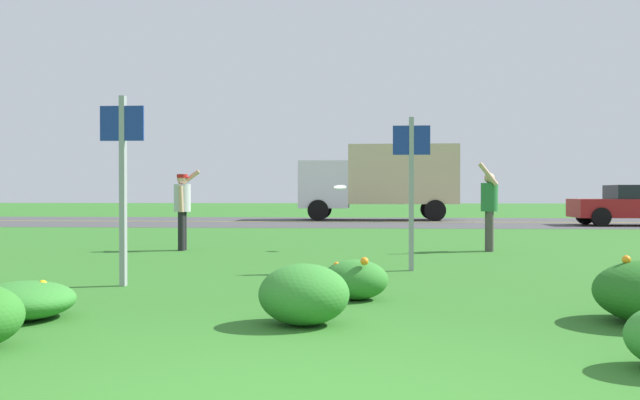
{
  "coord_description": "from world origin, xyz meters",
  "views": [
    {
      "loc": [
        0.37,
        -3.58,
        1.19
      ],
      "look_at": [
        -0.55,
        9.39,
        1.04
      ],
      "focal_mm": 38.99,
      "sensor_mm": 36.0,
      "label": 1
    }
  ],
  "objects_px": {
    "sign_post_by_roadside": "(411,177)",
    "person_thrower_red_cap_gray_shirt": "(182,204)",
    "frisbee_white": "(340,187)",
    "person_catcher_green_shirt": "(489,204)",
    "sign_post_near_path": "(123,170)",
    "car_red_center_left": "(638,205)",
    "box_truck_white": "(381,178)"
  },
  "relations": [
    {
      "from": "person_catcher_green_shirt",
      "to": "car_red_center_left",
      "type": "distance_m",
      "value": 13.48
    },
    {
      "from": "person_catcher_green_shirt",
      "to": "frisbee_white",
      "type": "bearing_deg",
      "value": 179.04
    },
    {
      "from": "box_truck_white",
      "to": "car_red_center_left",
      "type": "bearing_deg",
      "value": -25.81
    },
    {
      "from": "sign_post_by_roadside",
      "to": "frisbee_white",
      "type": "bearing_deg",
      "value": 108.69
    },
    {
      "from": "sign_post_by_roadside",
      "to": "person_thrower_red_cap_gray_shirt",
      "type": "relative_size",
      "value": 1.4
    },
    {
      "from": "sign_post_near_path",
      "to": "person_thrower_red_cap_gray_shirt",
      "type": "bearing_deg",
      "value": 97.41
    },
    {
      "from": "sign_post_near_path",
      "to": "person_thrower_red_cap_gray_shirt",
      "type": "distance_m",
      "value": 5.43
    },
    {
      "from": "frisbee_white",
      "to": "car_red_center_left",
      "type": "xyz_separation_m",
      "value": [
        10.19,
        11.35,
        -0.55
      ]
    },
    {
      "from": "person_thrower_red_cap_gray_shirt",
      "to": "person_catcher_green_shirt",
      "type": "bearing_deg",
      "value": 2.0
    },
    {
      "from": "sign_post_by_roadside",
      "to": "person_thrower_red_cap_gray_shirt",
      "type": "height_order",
      "value": "sign_post_by_roadside"
    },
    {
      "from": "sign_post_near_path",
      "to": "frisbee_white",
      "type": "distance_m",
      "value": 6.17
    },
    {
      "from": "sign_post_near_path",
      "to": "box_truck_white",
      "type": "distance_m",
      "value": 21.68
    },
    {
      "from": "car_red_center_left",
      "to": "box_truck_white",
      "type": "height_order",
      "value": "box_truck_white"
    },
    {
      "from": "person_thrower_red_cap_gray_shirt",
      "to": "box_truck_white",
      "type": "bearing_deg",
      "value": 74.85
    },
    {
      "from": "person_catcher_green_shirt",
      "to": "sign_post_near_path",
      "type": "bearing_deg",
      "value": -134.7
    },
    {
      "from": "sign_post_by_roadside",
      "to": "frisbee_white",
      "type": "distance_m",
      "value": 3.85
    },
    {
      "from": "person_catcher_green_shirt",
      "to": "box_truck_white",
      "type": "xyz_separation_m",
      "value": [
        -1.89,
        15.79,
        0.85
      ]
    },
    {
      "from": "sign_post_by_roadside",
      "to": "car_red_center_left",
      "type": "height_order",
      "value": "sign_post_by_roadside"
    },
    {
      "from": "person_catcher_green_shirt",
      "to": "frisbee_white",
      "type": "distance_m",
      "value": 3.03
    },
    {
      "from": "person_catcher_green_shirt",
      "to": "car_red_center_left",
      "type": "relative_size",
      "value": 0.4
    },
    {
      "from": "car_red_center_left",
      "to": "sign_post_by_roadside",
      "type": "bearing_deg",
      "value": -120.85
    },
    {
      "from": "person_thrower_red_cap_gray_shirt",
      "to": "car_red_center_left",
      "type": "xyz_separation_m",
      "value": [
        13.41,
        11.62,
        -0.21
      ]
    },
    {
      "from": "person_thrower_red_cap_gray_shirt",
      "to": "person_catcher_green_shirt",
      "type": "relative_size",
      "value": 0.93
    },
    {
      "from": "sign_post_near_path",
      "to": "sign_post_by_roadside",
      "type": "height_order",
      "value": "sign_post_near_path"
    },
    {
      "from": "box_truck_white",
      "to": "sign_post_by_roadside",
      "type": "bearing_deg",
      "value": -89.66
    },
    {
      "from": "sign_post_by_roadside",
      "to": "car_red_center_left",
      "type": "relative_size",
      "value": 0.52
    },
    {
      "from": "person_thrower_red_cap_gray_shirt",
      "to": "frisbee_white",
      "type": "xyz_separation_m",
      "value": [
        3.21,
        0.27,
        0.34
      ]
    },
    {
      "from": "person_thrower_red_cap_gray_shirt",
      "to": "car_red_center_left",
      "type": "distance_m",
      "value": 17.74
    },
    {
      "from": "sign_post_by_roadside",
      "to": "person_thrower_red_cap_gray_shirt",
      "type": "distance_m",
      "value": 5.6
    },
    {
      "from": "sign_post_by_roadside",
      "to": "frisbee_white",
      "type": "relative_size",
      "value": 8.94
    },
    {
      "from": "person_thrower_red_cap_gray_shirt",
      "to": "person_catcher_green_shirt",
      "type": "xyz_separation_m",
      "value": [
        6.22,
        0.22,
        -0.0
      ]
    },
    {
      "from": "person_catcher_green_shirt",
      "to": "person_thrower_red_cap_gray_shirt",
      "type": "bearing_deg",
      "value": -178.0
    }
  ]
}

